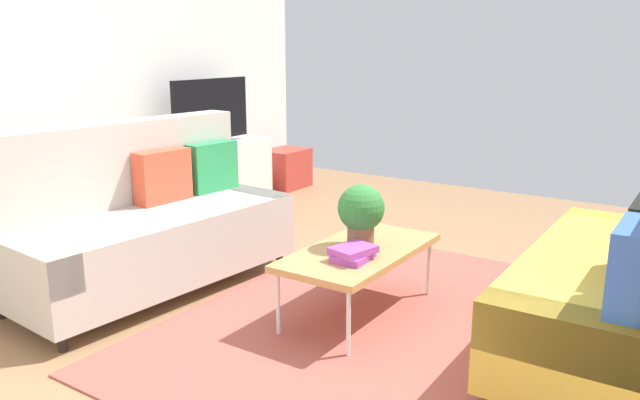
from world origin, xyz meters
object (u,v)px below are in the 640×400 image
object	(u,v)px
vase_0	(163,141)
bottle_0	(194,139)
vase_1	(176,142)
couch_beige	(147,222)
tv	(211,112)
coffee_table	(359,253)
tv_console	(212,175)
storage_trunk	(286,168)
table_book_0	(353,257)
bottle_1	(201,136)
potted_plant	(361,212)
couch_green	(630,278)

from	to	relation	value
vase_0	bottle_0	xyz separation A→B (m)	(0.31, -0.09, -0.01)
vase_1	couch_beige	bearing A→B (deg)	-139.74
tv	bottle_0	bearing A→B (deg)	-175.78
tv	coffee_table	bearing A→B (deg)	-119.98
tv_console	tv	xyz separation A→B (m)	(0.00, -0.02, 0.63)
couch_beige	storage_trunk	size ratio (longest dim) A/B	3.77
couch_beige	table_book_0	world-z (taller)	couch_beige
tv_console	tv	size ratio (longest dim) A/B	1.40
tv	vase_1	bearing A→B (deg)	170.54
coffee_table	tv_console	xyz separation A→B (m)	(1.48, 2.59, -0.07)
storage_trunk	bottle_1	distance (m)	1.38
couch_beige	tv_console	bearing A→B (deg)	-143.28
bottle_0	bottle_1	world-z (taller)	bottle_1
tv	bottle_0	xyz separation A→B (m)	(-0.27, -0.02, -0.23)
vase_0	bottle_0	distance (m)	0.32
potted_plant	bottle_1	world-z (taller)	bottle_1
bottle_1	storage_trunk	bearing A→B (deg)	-2.68
couch_beige	vase_0	world-z (taller)	couch_beige
tv	vase_0	world-z (taller)	tv
couch_beige	potted_plant	size ratio (longest dim) A/B	5.17
bottle_0	vase_0	bearing A→B (deg)	163.77
couch_green	tv_console	xyz separation A→B (m)	(1.20, 4.01, -0.13)
potted_plant	bottle_0	xyz separation A→B (m)	(1.17, 2.53, 0.08)
storage_trunk	bottle_0	xyz separation A→B (m)	(-1.37, 0.06, 0.50)
potted_plant	vase_1	size ratio (longest dim) A/B	3.14
couch_green	vase_1	bearing A→B (deg)	78.53
couch_green	couch_beige	bearing A→B (deg)	102.46
couch_green	tv_console	world-z (taller)	couch_green
vase_0	table_book_0	bearing A→B (deg)	-112.02
vase_0	bottle_1	xyz separation A→B (m)	(0.40, -0.09, 0.01)
vase_1	couch_green	bearing A→B (deg)	-100.85
bottle_0	table_book_0	bearing A→B (deg)	-118.20
coffee_table	tv	size ratio (longest dim) A/B	1.10
couch_green	vase_1	world-z (taller)	couch_green
coffee_table	tv	world-z (taller)	tv
couch_green	bottle_1	distance (m)	4.11
couch_beige	vase_1	size ratio (longest dim) A/B	16.20
table_book_0	coffee_table	bearing A→B (deg)	20.26
storage_trunk	bottle_0	world-z (taller)	bottle_0
couch_green	storage_trunk	bearing A→B (deg)	58.93
tv_console	potted_plant	distance (m)	2.96
tv_console	bottle_1	xyz separation A→B (m)	(-0.18, -0.04, 0.42)
bottle_1	coffee_table	bearing A→B (deg)	-117.06
table_book_0	vase_1	size ratio (longest dim) A/B	1.98
vase_0	potted_plant	bearing A→B (deg)	-108.17
couch_green	storage_trunk	distance (m)	4.54
tv	vase_1	size ratio (longest dim) A/B	8.26
table_book_0	bottle_1	xyz separation A→B (m)	(1.50, 2.62, 0.30)
tv_console	vase_1	xyz separation A→B (m)	(-0.42, 0.05, 0.38)
tv_console	bottle_1	size ratio (longest dim) A/B	6.94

